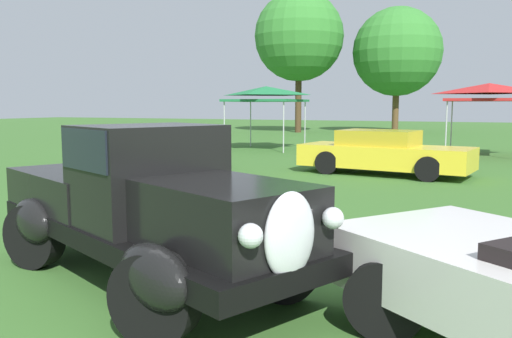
{
  "coord_description": "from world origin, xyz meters",
  "views": [
    {
      "loc": [
        3.07,
        -4.79,
        1.9
      ],
      "look_at": [
        -0.04,
        2.22,
        0.98
      ],
      "focal_mm": 37.2,
      "sensor_mm": 36.0,
      "label": 1
    }
  ],
  "objects_px": {
    "show_car_yellow": "(383,153)",
    "feature_pickup_truck": "(145,203)",
    "show_car_charcoal": "(150,147)",
    "canopy_tent_center_field": "(489,91)",
    "canopy_tent_left_field": "(266,93)"
  },
  "relations": [
    {
      "from": "show_car_charcoal",
      "to": "canopy_tent_left_field",
      "type": "bearing_deg",
      "value": 83.86
    },
    {
      "from": "show_car_yellow",
      "to": "feature_pickup_truck",
      "type": "bearing_deg",
      "value": -93.69
    },
    {
      "from": "show_car_yellow",
      "to": "canopy_tent_center_field",
      "type": "height_order",
      "value": "canopy_tent_center_field"
    },
    {
      "from": "canopy_tent_center_field",
      "to": "canopy_tent_left_field",
      "type": "bearing_deg",
      "value": -177.57
    },
    {
      "from": "feature_pickup_truck",
      "to": "show_car_yellow",
      "type": "bearing_deg",
      "value": 86.31
    },
    {
      "from": "show_car_charcoal",
      "to": "feature_pickup_truck",
      "type": "bearing_deg",
      "value": -55.15
    },
    {
      "from": "canopy_tent_left_field",
      "to": "show_car_charcoal",
      "type": "bearing_deg",
      "value": -96.14
    },
    {
      "from": "feature_pickup_truck",
      "to": "canopy_tent_left_field",
      "type": "relative_size",
      "value": 1.6
    },
    {
      "from": "show_car_charcoal",
      "to": "show_car_yellow",
      "type": "relative_size",
      "value": 0.85
    },
    {
      "from": "feature_pickup_truck",
      "to": "show_car_charcoal",
      "type": "bearing_deg",
      "value": 124.85
    },
    {
      "from": "show_car_yellow",
      "to": "canopy_tent_center_field",
      "type": "bearing_deg",
      "value": 69.35
    },
    {
      "from": "feature_pickup_truck",
      "to": "canopy_tent_center_field",
      "type": "relative_size",
      "value": 1.59
    },
    {
      "from": "show_car_yellow",
      "to": "canopy_tent_center_field",
      "type": "relative_size",
      "value": 1.61
    },
    {
      "from": "show_car_charcoal",
      "to": "canopy_tent_center_field",
      "type": "relative_size",
      "value": 1.37
    },
    {
      "from": "feature_pickup_truck",
      "to": "show_car_charcoal",
      "type": "xyz_separation_m",
      "value": [
        -6.35,
        9.12,
        -0.27
      ]
    }
  ]
}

